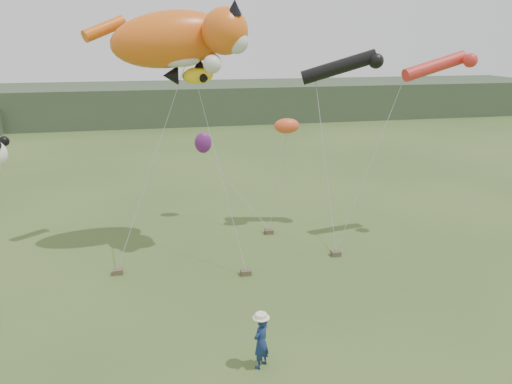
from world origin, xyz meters
TOP-DOWN VIEW (x-y plane):
  - ground at (0.00, 0.00)m, footprint 120.00×120.00m
  - headland at (-3.11, 44.69)m, footprint 90.00×13.00m
  - festival_attendant at (-0.41, -1.98)m, footprint 0.71×0.69m
  - sandbag_anchors at (-1.49, 5.00)m, footprint 14.43×5.04m
  - cat_kite at (-1.62, 7.39)m, footprint 6.66×3.55m
  - fish_kite at (-1.46, 7.71)m, footprint 2.17×1.46m
  - tube_kites at (7.37, 7.67)m, footprint 7.13×3.74m
  - misc_kites at (1.50, 9.81)m, footprint 4.85×2.83m

SIDE VIEW (x-z plane):
  - ground at x=0.00m, z-range 0.00..0.00m
  - sandbag_anchors at x=-1.49m, z-range 0.00..0.21m
  - festival_attendant at x=-0.41m, z-range 0.00..1.64m
  - headland at x=-3.11m, z-range -0.08..3.92m
  - misc_kites at x=1.50m, z-range 3.63..5.61m
  - fish_kite at x=-1.46m, z-range 7.08..8.20m
  - tube_kites at x=7.37m, z-range 7.10..8.76m
  - cat_kite at x=-1.62m, z-range 7.65..10.59m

